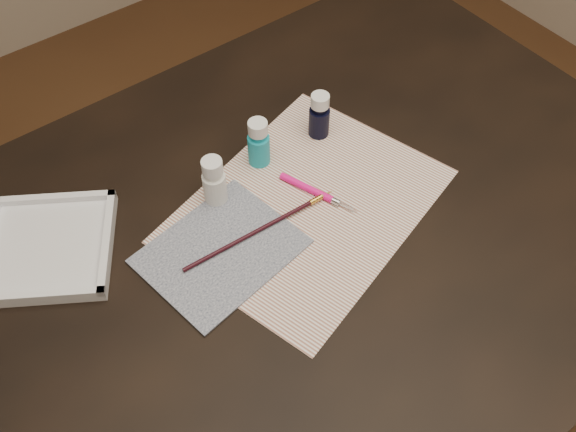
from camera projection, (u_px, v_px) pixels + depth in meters
ground at (288, 416)px, 1.58m from camera, size 3.50×3.50×0.02m
table at (288, 346)px, 1.28m from camera, size 1.30×0.90×0.75m
paper at (307, 206)px, 1.02m from camera, size 0.49×0.42×0.00m
canvas at (221, 251)px, 0.96m from camera, size 0.25×0.21×0.00m
paint_bottle_white at (214, 181)px, 0.99m from camera, size 0.05×0.05×0.09m
paint_bottle_cyan at (259, 143)px, 1.04m from camera, size 0.04×0.04×0.09m
paint_bottle_navy at (319, 115)px, 1.08m from camera, size 0.04×0.04×0.09m
paintbrush at (262, 229)px, 0.98m from camera, size 0.27×0.02×0.01m
craft_knife at (319, 193)px, 1.02m from camera, size 0.06×0.14×0.01m
palette_tray at (48, 246)px, 0.95m from camera, size 0.26×0.26×0.02m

